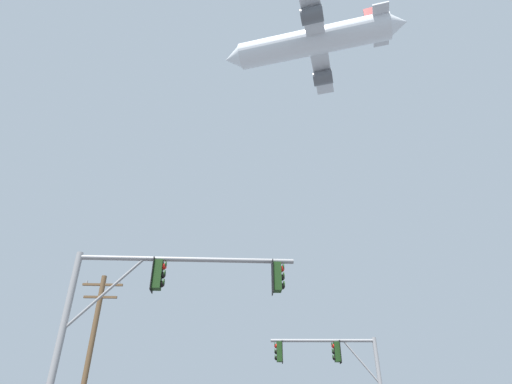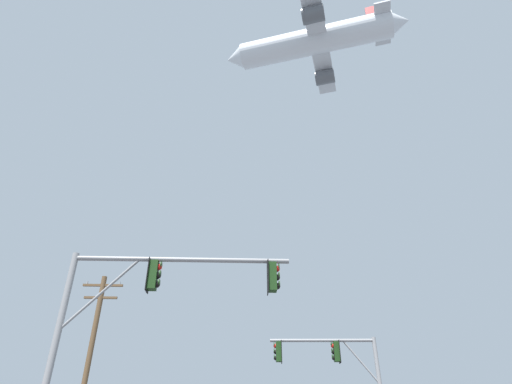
{
  "view_description": "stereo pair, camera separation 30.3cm",
  "coord_description": "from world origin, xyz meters",
  "px_view_note": "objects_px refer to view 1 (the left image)",
  "views": [
    {
      "loc": [
        -1.04,
        -3.74,
        1.7
      ],
      "look_at": [
        0.26,
        20.49,
        16.01
      ],
      "focal_mm": 29.33,
      "sensor_mm": 36.0,
      "label": 1
    },
    {
      "loc": [
        -0.74,
        -3.76,
        1.7
      ],
      "look_at": [
        0.26,
        20.49,
        16.01
      ],
      "focal_mm": 29.33,
      "sensor_mm": 36.0,
      "label": 2
    }
  ],
  "objects_px": {
    "signal_pole_far": "(341,370)",
    "airplane": "(313,42)",
    "signal_pole_near": "(147,306)",
    "utility_pole": "(88,361)"
  },
  "relations": [
    {
      "from": "signal_pole_far",
      "to": "airplane",
      "type": "relative_size",
      "value": 0.22
    },
    {
      "from": "signal_pole_near",
      "to": "utility_pole",
      "type": "distance_m",
      "value": 11.66
    },
    {
      "from": "signal_pole_far",
      "to": "utility_pole",
      "type": "height_order",
      "value": "utility_pole"
    },
    {
      "from": "signal_pole_near",
      "to": "utility_pole",
      "type": "relative_size",
      "value": 0.71
    },
    {
      "from": "signal_pole_near",
      "to": "airplane",
      "type": "relative_size",
      "value": 0.25
    },
    {
      "from": "signal_pole_far",
      "to": "utility_pole",
      "type": "xyz_separation_m",
      "value": [
        -12.49,
        2.05,
        0.63
      ]
    },
    {
      "from": "signal_pole_near",
      "to": "airplane",
      "type": "xyz_separation_m",
      "value": [
        13.3,
        29.35,
        47.62
      ]
    },
    {
      "from": "signal_pole_near",
      "to": "airplane",
      "type": "height_order",
      "value": "airplane"
    },
    {
      "from": "signal_pole_far",
      "to": "airplane",
      "type": "height_order",
      "value": "airplane"
    },
    {
      "from": "signal_pole_near",
      "to": "signal_pole_far",
      "type": "relative_size",
      "value": 1.14
    }
  ]
}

